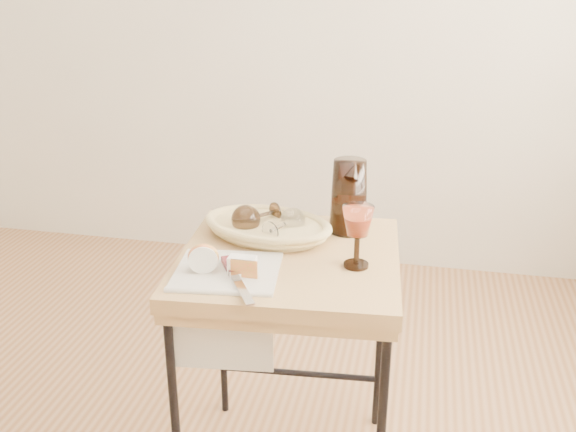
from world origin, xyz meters
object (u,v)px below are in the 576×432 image
(goblet_lying_b, at_px, (283,225))
(apple_half, at_px, (203,257))
(tea_towel, at_px, (227,271))
(side_table, at_px, (289,370))
(wine_goblet, at_px, (357,236))
(bread_basket, at_px, (268,229))
(table_knife, at_px, (236,277))
(goblet_lying_a, at_px, (259,216))
(pitcher, at_px, (349,196))

(goblet_lying_b, relative_size, apple_half, 1.48)
(tea_towel, distance_m, goblet_lying_b, 0.25)
(side_table, height_order, wine_goblet, wine_goblet)
(side_table, bearing_deg, goblet_lying_b, 112.85)
(tea_towel, xyz_separation_m, bread_basket, (0.05, 0.25, 0.02))
(tea_towel, xyz_separation_m, table_knife, (0.04, -0.05, 0.01))
(bread_basket, xyz_separation_m, table_knife, (-0.01, -0.30, -0.01))
(bread_basket, height_order, table_knife, bread_basket)
(tea_towel, relative_size, goblet_lying_a, 1.91)
(side_table, height_order, pitcher, pitcher)
(side_table, relative_size, goblet_lying_b, 6.39)
(apple_half, bearing_deg, bread_basket, 51.06)
(pitcher, relative_size, apple_half, 3.23)
(side_table, bearing_deg, table_knife, -116.31)
(side_table, height_order, goblet_lying_b, goblet_lying_b)
(wine_goblet, xyz_separation_m, apple_half, (-0.38, -0.12, -0.04))
(side_table, height_order, table_knife, table_knife)
(wine_goblet, height_order, apple_half, wine_goblet)
(tea_towel, bearing_deg, side_table, 39.72)
(goblet_lying_a, bearing_deg, goblet_lying_b, 107.12)
(bread_basket, xyz_separation_m, goblet_lying_a, (-0.03, 0.02, 0.03))
(apple_half, height_order, table_knife, apple_half)
(goblet_lying_b, distance_m, table_knife, 0.29)
(side_table, distance_m, table_knife, 0.45)
(bread_basket, bearing_deg, tea_towel, -88.58)
(tea_towel, distance_m, table_knife, 0.07)
(bread_basket, relative_size, wine_goblet, 2.00)
(side_table, height_order, tea_towel, tea_towel)
(bread_basket, distance_m, apple_half, 0.28)
(tea_towel, distance_m, apple_half, 0.07)
(goblet_lying_a, bearing_deg, tea_towel, 37.20)
(table_knife, bearing_deg, goblet_lying_b, 137.90)
(tea_towel, height_order, goblet_lying_a, goblet_lying_a)
(side_table, xyz_separation_m, wine_goblet, (0.19, -0.04, 0.46))
(goblet_lying_a, distance_m, table_knife, 0.32)
(side_table, distance_m, goblet_lying_a, 0.47)
(bread_basket, bearing_deg, side_table, -38.88)
(wine_goblet, bearing_deg, goblet_lying_b, 150.67)
(goblet_lying_b, relative_size, table_knife, 0.47)
(pitcher, xyz_separation_m, apple_half, (-0.33, -0.35, -0.07))
(wine_goblet, xyz_separation_m, table_knife, (-0.28, -0.16, -0.07))
(pitcher, height_order, apple_half, pitcher)
(tea_towel, relative_size, wine_goblet, 1.55)
(tea_towel, distance_m, wine_goblet, 0.35)
(goblet_lying_b, bearing_deg, apple_half, 172.08)
(bread_basket, distance_m, goblet_lying_b, 0.06)
(goblet_lying_a, relative_size, wine_goblet, 0.81)
(wine_goblet, relative_size, table_knife, 0.68)
(wine_goblet, bearing_deg, pitcher, 102.33)
(goblet_lying_b, height_order, table_knife, goblet_lying_b)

